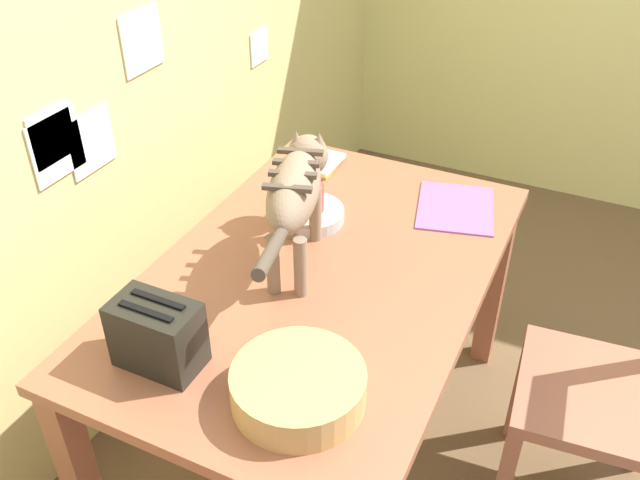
{
  "coord_description": "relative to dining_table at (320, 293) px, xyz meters",
  "views": [
    {
      "loc": [
        -1.34,
        0.45,
        1.88
      ],
      "look_at": [
        0.02,
        1.1,
        0.83
      ],
      "focal_mm": 38.36,
      "sensor_mm": 36.0,
      "label": 1
    }
  ],
  "objects": [
    {
      "name": "wall_rear",
      "position": [
        -0.02,
        0.75,
        0.61
      ],
      "size": [
        4.71,
        0.11,
        2.5
      ],
      "color": "#DDD283",
      "rests_on": "ground_plane"
    },
    {
      "name": "dining_table",
      "position": [
        0.0,
        0.0,
        0.0
      ],
      "size": [
        1.37,
        0.88,
        0.73
      ],
      "color": "#95563C",
      "rests_on": "ground_plane"
    },
    {
      "name": "cat",
      "position": [
        0.03,
        0.08,
        0.31
      ],
      "size": [
        0.69,
        0.27,
        0.32
      ],
      "rotation": [
        0.0,
        0.0,
        -1.27
      ],
      "color": "#836C56",
      "rests_on": "dining_table"
    },
    {
      "name": "saucer_bowl",
      "position": [
        0.21,
        0.14,
        0.1
      ],
      "size": [
        0.22,
        0.22,
        0.04
      ],
      "primitive_type": "cylinder",
      "color": "#B3AAAB",
      "rests_on": "dining_table"
    },
    {
      "name": "coffee_mug",
      "position": [
        0.22,
        0.14,
        0.16
      ],
      "size": [
        0.14,
        0.1,
        0.08
      ],
      "color": "#CE3D38",
      "rests_on": "saucer_bowl"
    },
    {
      "name": "magazine",
      "position": [
        0.47,
        -0.25,
        0.09
      ],
      "size": [
        0.33,
        0.3,
        0.01
      ],
      "primitive_type": "cube",
      "rotation": [
        0.0,
        0.0,
        0.25
      ],
      "color": "#9158A6",
      "rests_on": "dining_table"
    },
    {
      "name": "book_stack",
      "position": [
        0.53,
        0.26,
        0.1
      ],
      "size": [
        0.17,
        0.14,
        0.03
      ],
      "color": "yellow",
      "rests_on": "dining_table"
    },
    {
      "name": "wicker_basket",
      "position": [
        -0.45,
        -0.16,
        0.13
      ],
      "size": [
        0.3,
        0.3,
        0.08
      ],
      "color": "tan",
      "rests_on": "dining_table"
    },
    {
      "name": "toaster",
      "position": [
        -0.48,
        0.18,
        0.17
      ],
      "size": [
        0.12,
        0.2,
        0.18
      ],
      "color": "black",
      "rests_on": "dining_table"
    },
    {
      "name": "wooden_chair_far",
      "position": [
        0.14,
        -0.82,
        -0.18
      ],
      "size": [
        0.45,
        0.45,
        0.95
      ],
      "rotation": [
        0.0,
        0.0,
        0.09
      ],
      "color": "#995B43",
      "rests_on": "ground_plane"
    }
  ]
}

